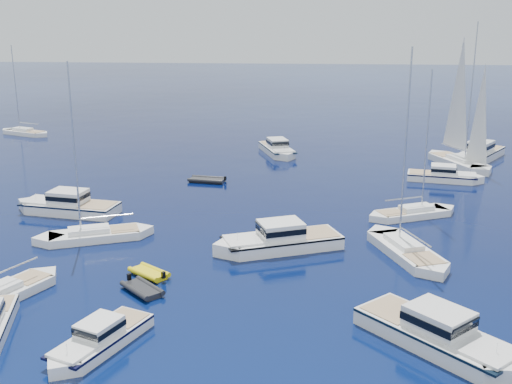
% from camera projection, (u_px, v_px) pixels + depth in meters
% --- Properties ---
extents(ground, '(400.00, 400.00, 0.00)m').
position_uv_depth(ground, '(198.00, 348.00, 34.43)').
color(ground, navy).
rests_on(ground, ground).
extents(motor_cruiser_right, '(10.00, 10.22, 2.87)m').
position_uv_depth(motor_cruiser_right, '(440.00, 347.00, 34.53)').
color(motor_cruiser_right, silver).
rests_on(motor_cruiser_right, ground).
extents(motor_cruiser_left, '(5.18, 8.13, 2.05)m').
position_uv_depth(motor_cruiser_left, '(99.00, 348.00, 34.49)').
color(motor_cruiser_left, white).
rests_on(motor_cruiser_left, ground).
extents(motor_cruiser_centre, '(11.40, 7.30, 2.87)m').
position_uv_depth(motor_cruiser_centre, '(278.00, 249.00, 48.87)').
color(motor_cruiser_centre, white).
rests_on(motor_cruiser_centre, ground).
extents(motor_cruiser_far_r, '(9.06, 4.27, 2.29)m').
position_uv_depth(motor_cruiser_far_r, '(444.00, 181.00, 68.68)').
color(motor_cruiser_far_r, white).
rests_on(motor_cruiser_far_r, ground).
extents(motor_cruiser_far_l, '(10.93, 4.86, 2.77)m').
position_uv_depth(motor_cruiser_far_l, '(67.00, 213.00, 57.76)').
color(motor_cruiser_far_l, white).
rests_on(motor_cruiser_far_l, ground).
extents(motor_cruiser_distant, '(9.04, 11.34, 2.96)m').
position_uv_depth(motor_cruiser_distant, '(478.00, 160.00, 78.65)').
color(motor_cruiser_distant, silver).
rests_on(motor_cruiser_distant, ground).
extents(motor_cruiser_horizon, '(5.98, 10.14, 2.55)m').
position_uv_depth(motor_cruiser_horizon, '(278.00, 154.00, 81.83)').
color(motor_cruiser_horizon, silver).
rests_on(motor_cruiser_horizon, ground).
extents(sailboat_fore, '(6.23, 9.70, 14.01)m').
position_uv_depth(sailboat_fore, '(3.00, 299.00, 40.35)').
color(sailboat_fore, white).
rests_on(sailboat_fore, ground).
extents(sailboat_mid_r, '(6.49, 11.25, 16.08)m').
position_uv_depth(sailboat_mid_r, '(406.00, 255.00, 47.68)').
color(sailboat_mid_r, white).
rests_on(sailboat_mid_r, ground).
extents(sailboat_mid_l, '(10.35, 6.26, 14.86)m').
position_uv_depth(sailboat_mid_l, '(95.00, 239.00, 50.99)').
color(sailboat_mid_l, white).
rests_on(sailboat_mid_l, ground).
extents(sailboat_centre, '(9.48, 6.09, 13.70)m').
position_uv_depth(sailboat_centre, '(412.00, 217.00, 56.66)').
color(sailboat_centre, white).
rests_on(sailboat_centre, ground).
extents(sailboat_sails_r, '(7.47, 12.17, 17.50)m').
position_uv_depth(sailboat_sails_r, '(458.00, 166.00, 75.58)').
color(sailboat_sails_r, white).
rests_on(sailboat_sails_r, ground).
extents(sailboat_far_l, '(9.58, 5.66, 13.73)m').
position_uv_depth(sailboat_far_l, '(25.00, 135.00, 94.71)').
color(sailboat_far_l, white).
rests_on(sailboat_far_l, ground).
extents(tender_yellow, '(3.57, 3.30, 0.95)m').
position_uv_depth(tender_yellow, '(149.00, 276.00, 43.93)').
color(tender_yellow, yellow).
rests_on(tender_yellow, ground).
extents(tender_grey_near, '(3.74, 3.71, 0.95)m').
position_uv_depth(tender_grey_near, '(142.00, 292.00, 41.36)').
color(tender_grey_near, black).
rests_on(tender_grey_near, ground).
extents(tender_grey_far, '(4.43, 2.82, 0.95)m').
position_uv_depth(tender_grey_far, '(207.00, 182.00, 68.33)').
color(tender_grey_far, black).
rests_on(tender_grey_far, ground).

